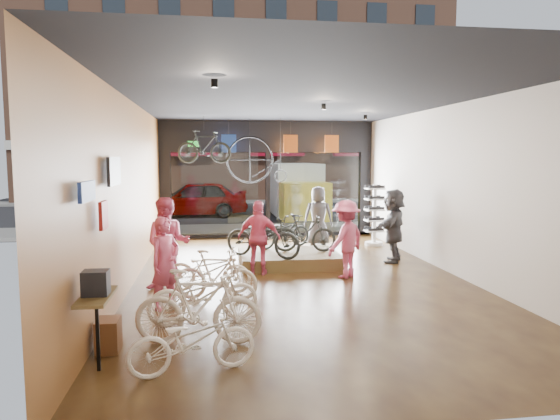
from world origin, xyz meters
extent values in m
cube|color=black|center=(0.00, 0.00, -0.02)|extent=(7.00, 12.00, 0.04)
cube|color=black|center=(0.00, 0.00, 3.82)|extent=(7.00, 12.00, 0.04)
cube|color=#9A5C2D|center=(-3.52, 0.00, 1.90)|extent=(0.04, 12.00, 3.80)
cube|color=beige|center=(3.52, 0.00, 1.90)|extent=(0.04, 12.00, 3.80)
cube|color=beige|center=(0.00, -6.02, 1.90)|extent=(7.00, 0.04, 3.80)
cube|color=#198C26|center=(-2.40, 5.88, 3.05)|extent=(0.35, 0.06, 0.18)
cube|color=black|center=(0.00, 15.00, -0.01)|extent=(30.00, 18.00, 0.02)
cube|color=slate|center=(0.00, 7.20, 0.06)|extent=(30.00, 2.40, 0.12)
cube|color=slate|center=(0.00, 19.00, 0.06)|extent=(30.00, 2.00, 0.12)
cube|color=brown|center=(0.00, 21.50, 7.00)|extent=(26.00, 5.00, 14.00)
imported|color=gray|center=(-2.59, 12.00, 0.79)|extent=(4.67, 1.88, 1.59)
imported|color=silver|center=(-2.13, -4.47, 0.41)|extent=(1.63, 0.84, 0.82)
imported|color=silver|center=(-2.08, -3.52, 0.54)|extent=(1.84, 0.75, 1.07)
imported|color=silver|center=(-2.01, -2.60, 0.46)|extent=(1.85, 0.96, 0.93)
imported|color=silver|center=(-1.81, -1.34, 0.47)|extent=(1.61, 0.77, 0.93)
imported|color=silver|center=(-1.94, -0.78, 0.44)|extent=(1.77, 1.00, 0.88)
cube|color=#4F3D1D|center=(0.01, 1.47, 0.15)|extent=(2.40, 1.80, 0.30)
imported|color=black|center=(-0.69, 0.98, 0.79)|extent=(1.93, 1.53, 0.98)
imported|color=black|center=(0.39, 1.53, 0.76)|extent=(1.59, 0.67, 0.93)
imported|color=black|center=(-0.05, 2.15, 0.72)|extent=(1.68, 1.18, 0.84)
imported|color=#CC4C72|center=(-2.67, -1.77, 0.81)|extent=(0.69, 0.68, 1.61)
imported|color=#CC4C72|center=(-2.73, -0.47, 0.92)|extent=(0.94, 0.75, 1.84)
imported|color=#CC4C72|center=(-0.82, 0.56, 0.83)|extent=(1.06, 0.70, 1.67)
imported|color=#CC4C72|center=(1.03, 0.03, 0.85)|extent=(1.25, 1.19, 1.70)
imported|color=#3F3F44|center=(1.29, 4.04, 0.89)|extent=(0.96, 0.72, 1.77)
imported|color=#3F3F44|center=(2.66, 1.49, 0.92)|extent=(1.29, 1.76, 1.84)
imported|color=black|center=(-2.04, 4.20, 2.93)|extent=(1.64, 0.85, 0.95)
cube|color=#1E3F99|center=(-1.30, 5.20, 3.05)|extent=(0.45, 0.03, 0.55)
cube|color=#CC5919|center=(0.64, 5.20, 3.05)|extent=(0.45, 0.03, 0.55)
cube|color=#CC5919|center=(1.96, 5.20, 3.05)|extent=(0.45, 0.03, 0.55)
camera|label=1|loc=(-1.88, -10.40, 2.61)|focal=32.00mm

